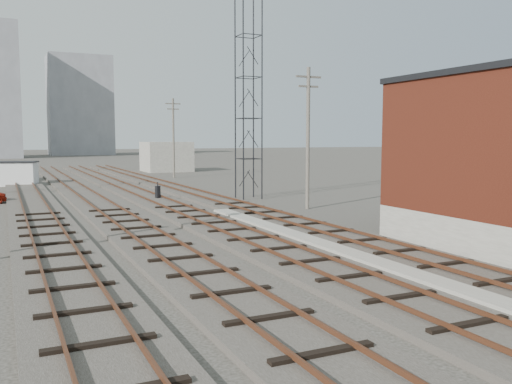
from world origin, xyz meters
TOP-DOWN VIEW (x-y plane):
  - ground at (0.00, 60.00)m, footprint 320.00×320.00m
  - track_right at (2.50, 39.00)m, footprint 3.20×90.00m
  - track_mid_right at (-1.50, 39.00)m, footprint 3.20×90.00m
  - track_mid_left at (-5.50, 39.00)m, footprint 3.20×90.00m
  - track_left at (-9.50, 39.00)m, footprint 3.20×90.00m
  - platform_curb at (0.50, 14.00)m, footprint 0.90×28.00m
  - lattice_tower at (5.50, 35.00)m, footprint 1.60×1.60m
  - utility_pole_right_a at (6.50, 28.00)m, footprint 1.80×0.24m
  - utility_pole_right_b at (6.50, 58.00)m, footprint 1.80×0.24m
  - apartment_right at (8.00, 150.00)m, footprint 16.00×12.00m
  - shed_right at (9.00, 70.00)m, footprint 6.00×6.00m
  - switch_stand at (-1.06, 36.57)m, footprint 0.37×0.37m
  - site_trailer at (-10.95, 54.64)m, footprint 5.98×3.83m

SIDE VIEW (x-z plane):
  - ground at x=0.00m, z-range 0.00..0.00m
  - track_right at x=2.50m, z-range -0.09..0.30m
  - track_mid_right at x=-1.50m, z-range -0.09..0.30m
  - track_mid_left at x=-5.50m, z-range -0.09..0.30m
  - track_left at x=-9.50m, z-range -0.09..0.30m
  - platform_curb at x=0.50m, z-range 0.00..0.26m
  - switch_stand at x=-1.06m, z-range -0.04..1.24m
  - site_trailer at x=-10.95m, z-range 0.01..2.34m
  - shed_right at x=9.00m, z-range 0.00..4.00m
  - utility_pole_right_a at x=6.50m, z-range 0.30..9.30m
  - utility_pole_right_b at x=6.50m, z-range 0.30..9.30m
  - lattice_tower at x=5.50m, z-range 0.00..15.00m
  - apartment_right at x=8.00m, z-range 0.00..26.00m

